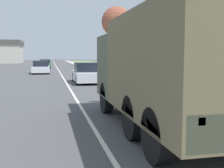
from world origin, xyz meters
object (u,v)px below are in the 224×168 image
military_truck (165,67)px  lamp_post (204,2)px  car_second_ahead (41,68)px  car_nearest_ahead (87,74)px  car_third_ahead (45,64)px

military_truck → lamp_post: bearing=44.8°
lamp_post → car_second_ahead: bearing=106.0°
car_second_ahead → lamp_post: 24.50m
military_truck → car_nearest_ahead: bearing=91.4°
car_nearest_ahead → car_third_ahead: car_nearest_ahead is taller
car_second_ahead → lamp_post: (6.69, -23.32, 3.43)m
car_second_ahead → car_nearest_ahead: bearing=-72.8°
car_third_ahead → car_second_ahead: bearing=-91.2°
military_truck → car_nearest_ahead: size_ratio=1.59×
car_second_ahead → military_truck: bearing=-81.1°
car_third_ahead → lamp_post: size_ratio=0.59×
military_truck → car_nearest_ahead: 14.02m
military_truck → car_second_ahead: bearing=98.9°
car_nearest_ahead → car_third_ahead: 25.18m
car_second_ahead → lamp_post: lamp_post is taller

